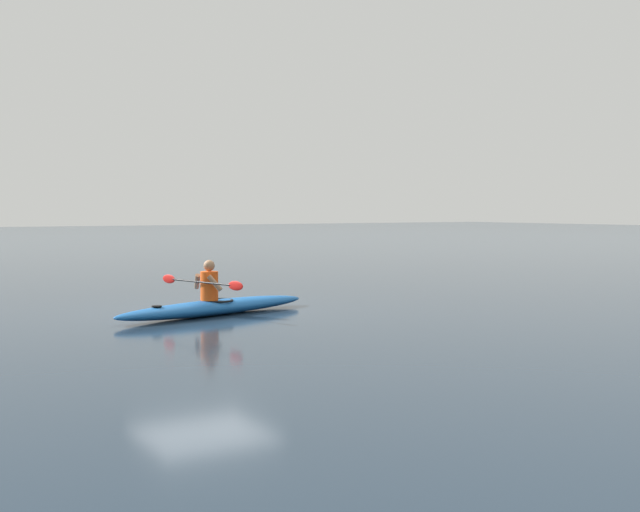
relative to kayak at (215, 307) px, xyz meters
name	(u,v)px	position (x,y,z in m)	size (l,w,h in m)	color
ground_plane	(203,310)	(-0.07, -0.74, -0.15)	(160.00, 160.00, 0.00)	#1E2D3D
kayak	(215,307)	(0.00, 0.00, 0.00)	(4.41, 1.70, 0.29)	#1959A5
kayaker	(208,283)	(0.16, 0.04, 0.47)	(0.67, 2.34, 0.76)	#E04C14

